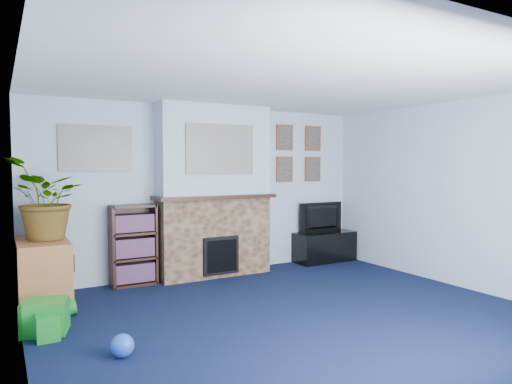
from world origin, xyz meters
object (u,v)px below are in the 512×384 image
sideboard (43,274)px  bookshelf (133,247)px  tv_stand (324,247)px  television (324,217)px

sideboard → bookshelf: bearing=17.9°
tv_stand → bookshelf: bookshelf is taller
television → bookshelf: 3.09m
sideboard → tv_stand: bearing=3.8°
tv_stand → television: television is taller
television → bookshelf: bearing=-0.8°
tv_stand → sideboard: size_ratio=1.07×
tv_stand → sideboard: bearing=-176.2°
sideboard → television: bearing=4.1°
television → sideboard: 4.22m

